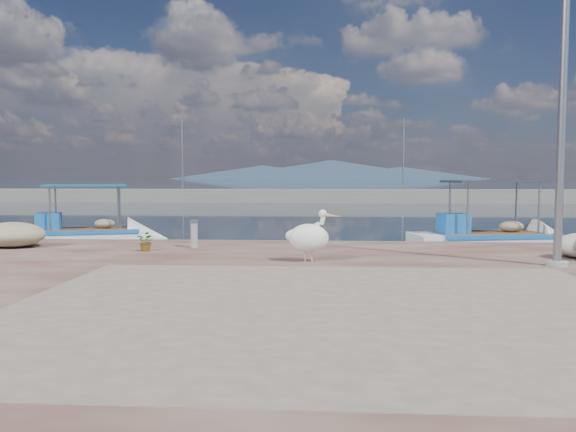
# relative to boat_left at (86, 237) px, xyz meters

# --- Properties ---
(ground) EXTENTS (1400.00, 1400.00, 0.00)m
(ground) POSITION_rel_boat_left_xyz_m (7.45, -8.42, -0.19)
(ground) COLOR #162635
(ground) RESTS_ON ground
(quay) EXTENTS (44.00, 22.00, 0.50)m
(quay) POSITION_rel_boat_left_xyz_m (7.45, -14.42, 0.06)
(quay) COLOR #49261F
(quay) RESTS_ON ground
(quay_patch) EXTENTS (9.00, 7.00, 0.01)m
(quay_patch) POSITION_rel_boat_left_xyz_m (8.45, -11.42, 0.32)
(quay_patch) COLOR gray
(quay_patch) RESTS_ON quay
(breakwater) EXTENTS (120.00, 2.20, 7.50)m
(breakwater) POSITION_rel_boat_left_xyz_m (7.45, 31.58, 0.42)
(breakwater) COLOR gray
(breakwater) RESTS_ON ground
(mountains) EXTENTS (370.00, 280.00, 22.00)m
(mountains) POSITION_rel_boat_left_xyz_m (11.84, 641.58, 9.32)
(mountains) COLOR #28384C
(mountains) RESTS_ON ground
(boat_left) EXTENTS (5.25, 3.09, 2.40)m
(boat_left) POSITION_rel_boat_left_xyz_m (0.00, 0.00, 0.00)
(boat_left) COLOR white
(boat_left) RESTS_ON ground
(boat_right) EXTENTS (5.59, 2.76, 2.58)m
(boat_right) POSITION_rel_boat_left_xyz_m (13.77, -0.75, 0.01)
(boat_right) COLOR white
(boat_right) RESTS_ON ground
(pelican) EXTENTS (1.18, 0.68, 1.13)m
(pelican) POSITION_rel_boat_left_xyz_m (8.08, -7.20, 0.84)
(pelican) COLOR tan
(pelican) RESTS_ON quay
(lamp_post) EXTENTS (0.44, 0.96, 7.00)m
(lamp_post) POSITION_rel_boat_left_xyz_m (13.15, -7.44, 3.61)
(lamp_post) COLOR gray
(lamp_post) RESTS_ON quay
(bollard_near) EXTENTS (0.24, 0.24, 0.72)m
(bollard_near) POSITION_rel_boat_left_xyz_m (5.06, -5.01, 0.70)
(bollard_near) COLOR gray
(bollard_near) RESTS_ON quay
(potted_plant) EXTENTS (0.56, 0.53, 0.49)m
(potted_plant) POSITION_rel_boat_left_xyz_m (4.05, -5.76, 0.56)
(potted_plant) COLOR #33722D
(potted_plant) RESTS_ON quay
(net_pile_b) EXTENTS (1.68, 1.30, 0.65)m
(net_pile_b) POSITION_rel_boat_left_xyz_m (0.34, -5.22, 0.64)
(net_pile_b) COLOR beige
(net_pile_b) RESTS_ON quay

